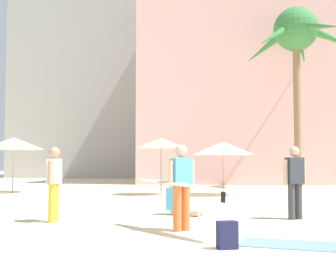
# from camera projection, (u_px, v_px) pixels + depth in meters

# --- Properties ---
(ground) EXTENTS (120.00, 120.00, 0.00)m
(ground) POSITION_uv_depth(u_px,v_px,m) (166.00, 266.00, 5.72)
(ground) COLOR beige
(hotel_pink) EXTENTS (20.90, 11.60, 13.75)m
(hotel_pink) POSITION_uv_depth(u_px,v_px,m) (297.00, 83.00, 31.66)
(hotel_pink) COLOR beige
(hotel_pink) RESTS_ON ground
(hotel_tower_gray) EXTENTS (16.19, 8.91, 22.74)m
(hotel_tower_gray) POSITION_uv_depth(u_px,v_px,m) (111.00, 55.00, 42.49)
(hotel_tower_gray) COLOR #A8A8A3
(hotel_tower_gray) RESTS_ON ground
(palm_tree_left) EXTENTS (5.77, 6.08, 9.35)m
(palm_tree_left) POSITION_uv_depth(u_px,v_px,m) (296.00, 37.00, 23.37)
(palm_tree_left) COLOR #896B4C
(palm_tree_left) RESTS_ON ground
(cafe_umbrella_0) EXTENTS (2.06, 2.06, 2.29)m
(cafe_umbrella_0) POSITION_uv_depth(u_px,v_px,m) (161.00, 143.00, 18.46)
(cafe_umbrella_0) COLOR gray
(cafe_umbrella_0) RESTS_ON ground
(cafe_umbrella_1) EXTENTS (2.61, 2.61, 2.39)m
(cafe_umbrella_1) POSITION_uv_depth(u_px,v_px,m) (14.00, 143.00, 19.61)
(cafe_umbrella_1) COLOR gray
(cafe_umbrella_1) RESTS_ON ground
(cafe_umbrella_4) EXTENTS (2.52, 2.52, 2.14)m
(cafe_umbrella_4) POSITION_uv_depth(u_px,v_px,m) (223.00, 148.00, 18.24)
(cafe_umbrella_4) COLOR gray
(cafe_umbrella_4) RESTS_ON ground
(beach_towel) EXTENTS (2.01, 1.32, 0.01)m
(beach_towel) POSITION_uv_depth(u_px,v_px,m) (300.00, 245.00, 7.13)
(beach_towel) COLOR #6684E0
(beach_towel) RESTS_ON ground
(backpack) EXTENTS (0.34, 0.31, 0.42)m
(backpack) POSITION_uv_depth(u_px,v_px,m) (227.00, 235.00, 6.86)
(backpack) COLOR #1D1F42
(backpack) RESTS_ON ground
(person_far_left) EXTENTS (2.17, 2.43, 1.65)m
(person_far_left) POSITION_uv_depth(u_px,v_px,m) (181.00, 184.00, 8.57)
(person_far_left) COLOR orange
(person_far_left) RESTS_ON ground
(person_far_right) EXTENTS (0.24, 0.60, 1.65)m
(person_far_right) POSITION_uv_depth(u_px,v_px,m) (54.00, 181.00, 9.99)
(person_far_right) COLOR gold
(person_far_right) RESTS_ON ground
(person_mid_right) EXTENTS (0.95, 0.71, 0.93)m
(person_mid_right) POSITION_uv_depth(u_px,v_px,m) (179.00, 202.00, 11.29)
(person_mid_right) COLOR #D1A889
(person_mid_right) RESTS_ON ground
(person_near_right) EXTENTS (0.58, 0.38, 1.68)m
(person_near_right) POSITION_uv_depth(u_px,v_px,m) (295.00, 179.00, 10.46)
(person_near_right) COLOR #3D3D42
(person_near_right) RESTS_ON ground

